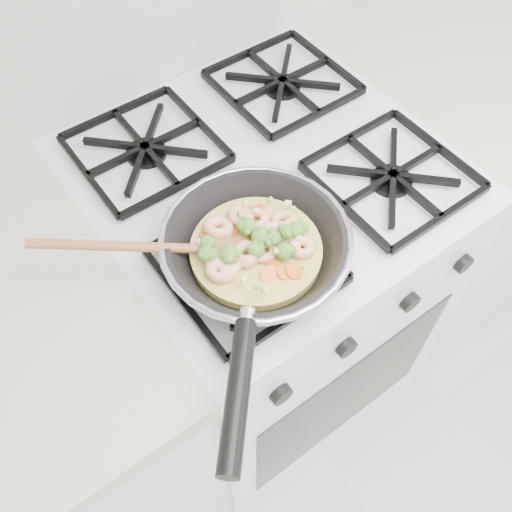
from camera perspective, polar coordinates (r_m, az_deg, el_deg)
stove at (r=1.34m, az=0.78°, el=-4.26°), size 0.60×0.60×0.92m
counter_right at (r=1.77m, az=22.38°, el=9.24°), size 1.00×0.60×0.90m
skillet at (r=0.81m, az=-0.17°, el=0.69°), size 0.41×0.41×0.10m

